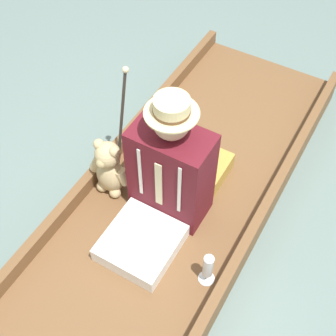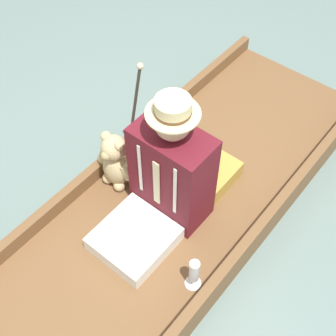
{
  "view_description": "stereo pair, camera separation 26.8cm",
  "coord_description": "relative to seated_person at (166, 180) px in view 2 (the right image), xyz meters",
  "views": [
    {
      "loc": [
        -0.84,
        1.49,
        2.69
      ],
      "look_at": [
        -0.0,
        0.04,
        0.6
      ],
      "focal_mm": 50.0,
      "sensor_mm": 36.0,
      "label": 1
    },
    {
      "loc": [
        -1.06,
        1.34,
        2.69
      ],
      "look_at": [
        -0.0,
        0.04,
        0.6
      ],
      "focal_mm": 50.0,
      "sensor_mm": 36.0,
      "label": 2
    }
  ],
  "objects": [
    {
      "name": "seated_person",
      "position": [
        0.0,
        0.0,
        0.0
      ],
      "size": [
        0.47,
        0.73,
        0.93
      ],
      "rotation": [
        0.0,
        0.0,
        0.07
      ],
      "color": "white",
      "rests_on": "punt_boat"
    },
    {
      "name": "ground_plane",
      "position": [
        0.0,
        -0.07,
        -0.5
      ],
      "size": [
        16.0,
        16.0,
        0.0
      ],
      "primitive_type": "plane",
      "color": "slate"
    },
    {
      "name": "wine_glass",
      "position": [
        -0.43,
        0.28,
        -0.19
      ],
      "size": [
        0.1,
        0.1,
        0.25
      ],
      "color": "silver",
      "rests_on": "punt_boat"
    },
    {
      "name": "punt_boat",
      "position": [
        0.0,
        -0.07,
        -0.41
      ],
      "size": [
        1.16,
        3.39,
        0.27
      ],
      "color": "brown",
      "rests_on": "ground_plane"
    },
    {
      "name": "teddy_bear",
      "position": [
        0.41,
        0.02,
        -0.13
      ],
      "size": [
        0.31,
        0.18,
        0.45
      ],
      "color": "tan",
      "rests_on": "punt_boat"
    },
    {
      "name": "walking_cane",
      "position": [
        0.48,
        -0.27,
        0.1
      ],
      "size": [
        0.04,
        0.22,
        0.75
      ],
      "color": "#2D2823",
      "rests_on": "punt_boat"
    },
    {
      "name": "seat_cushion",
      "position": [
        0.03,
        -0.4,
        -0.27
      ],
      "size": [
        0.48,
        0.33,
        0.13
      ],
      "color": "#B7933D",
      "rests_on": "punt_boat"
    }
  ]
}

